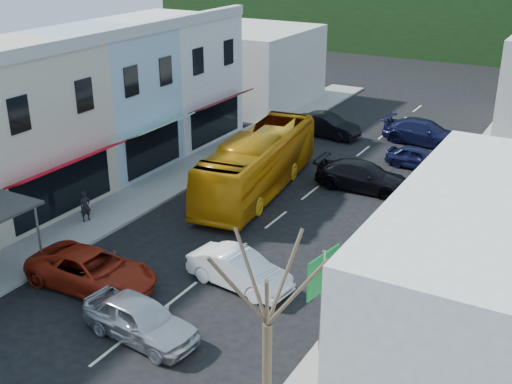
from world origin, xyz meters
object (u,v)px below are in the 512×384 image
at_px(car_white, 239,270).
at_px(pedestrian_left, 85,204).
at_px(direction_sign, 322,304).
at_px(street_tree, 267,324).
at_px(car_silver, 140,320).
at_px(car_red, 92,271).
at_px(bus, 258,164).
at_px(traffic_signal, 502,98).

bearing_deg(car_white, pedestrian_left, 88.71).
relative_size(direction_sign, street_tree, 0.54).
height_order(car_silver, car_red, same).
bearing_deg(street_tree, car_silver, 163.08).
height_order(bus, direction_sign, direction_sign).
distance_m(car_silver, street_tree, 6.91).
height_order(car_silver, street_tree, street_tree).
bearing_deg(street_tree, car_white, 126.30).
height_order(car_silver, traffic_signal, traffic_signal).
height_order(car_silver, direction_sign, direction_sign).
bearing_deg(car_silver, traffic_signal, -5.09).
height_order(car_white, car_red, same).
distance_m(bus, street_tree, 18.21).
bearing_deg(pedestrian_left, car_white, -79.61).
bearing_deg(car_white, car_silver, 172.75).
bearing_deg(car_white, traffic_signal, -3.10).
relative_size(pedestrian_left, direction_sign, 0.43).
bearing_deg(direction_sign, street_tree, -78.52).
bearing_deg(bus, pedestrian_left, -131.24).
bearing_deg(car_silver, bus, 18.21).
xyz_separation_m(car_red, direction_sign, (9.69, 0.45, 1.26)).
relative_size(bus, pedestrian_left, 6.82).
distance_m(car_white, car_red, 5.85).
distance_m(pedestrian_left, traffic_signal, 29.90).
bearing_deg(direction_sign, bus, 136.66).
bearing_deg(traffic_signal, car_silver, 74.59).
height_order(car_white, pedestrian_left, pedestrian_left).
xyz_separation_m(pedestrian_left, street_tree, (14.25, -7.91, 2.63)).
relative_size(car_white, traffic_signal, 0.97).
bearing_deg(car_silver, direction_sign, -63.58).
distance_m(car_white, pedestrian_left, 9.56).
height_order(car_red, pedestrian_left, pedestrian_left).
bearing_deg(traffic_signal, pedestrian_left, 56.54).
relative_size(car_white, street_tree, 0.61).
height_order(pedestrian_left, traffic_signal, traffic_signal).
distance_m(bus, car_silver, 14.19).
relative_size(car_silver, traffic_signal, 0.97).
bearing_deg(street_tree, car_red, 160.02).
bearing_deg(car_red, car_white, -61.16).
bearing_deg(traffic_signal, direction_sign, 84.78).
bearing_deg(car_white, direction_sign, -111.21).
xyz_separation_m(car_silver, street_tree, (5.99, -1.82, 2.93)).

